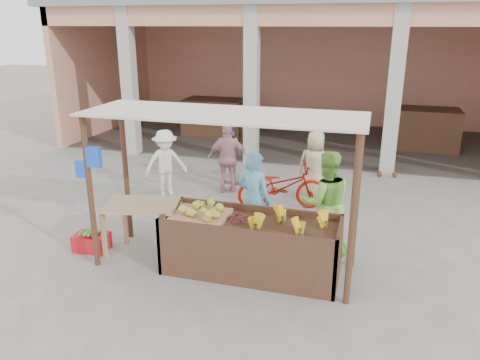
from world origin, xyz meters
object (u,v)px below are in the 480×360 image
(side_table, at_px, (142,212))
(vendor_green, at_px, (326,200))
(vendor_blue, at_px, (254,197))
(fruit_stall, at_px, (251,248))
(motorcycle, at_px, (282,186))
(red_crate, at_px, (92,242))

(side_table, height_order, vendor_green, vendor_green)
(vendor_blue, bearing_deg, side_table, 43.76)
(fruit_stall, distance_m, side_table, 1.81)
(side_table, bearing_deg, vendor_blue, 14.61)
(fruit_stall, xyz_separation_m, vendor_blue, (-0.17, 0.82, 0.49))
(vendor_blue, bearing_deg, motorcycle, -76.17)
(fruit_stall, xyz_separation_m, motorcycle, (-0.06, 2.65, 0.09))
(side_table, bearing_deg, fruit_stall, -12.39)
(vendor_blue, xyz_separation_m, vendor_green, (1.14, 0.16, 0.01))
(side_table, height_order, vendor_blue, vendor_blue)
(vendor_blue, distance_m, motorcycle, 1.88)
(side_table, xyz_separation_m, vendor_green, (2.74, 0.96, 0.14))
(red_crate, height_order, vendor_blue, vendor_blue)
(fruit_stall, bearing_deg, motorcycle, 91.32)
(side_table, xyz_separation_m, vendor_blue, (1.61, 0.80, 0.13))
(fruit_stall, height_order, side_table, side_table)
(fruit_stall, height_order, motorcycle, motorcycle)
(red_crate, bearing_deg, fruit_stall, -3.47)
(vendor_blue, xyz_separation_m, motorcycle, (0.11, 1.83, -0.40))
(vendor_blue, bearing_deg, vendor_green, -154.96)
(vendor_green, xyz_separation_m, motorcycle, (-1.03, 1.67, -0.41))
(vendor_blue, bearing_deg, fruit_stall, 118.85)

